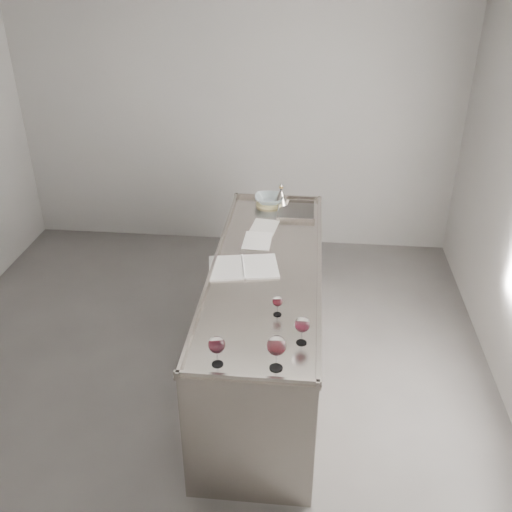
# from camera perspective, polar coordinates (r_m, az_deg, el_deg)

# --- Properties ---
(room_shell) EXTENTS (4.54, 5.04, 2.84)m
(room_shell) POSITION_cam_1_polar(r_m,az_deg,el_deg) (3.58, -7.33, 3.42)
(room_shell) COLOR #4B4947
(room_shell) RESTS_ON ground
(counter) EXTENTS (0.77, 2.42, 0.97)m
(counter) POSITION_cam_1_polar(r_m,az_deg,el_deg) (4.24, 0.98, -6.45)
(counter) COLOR gray
(counter) RESTS_ON ground
(wine_glass_left) EXTENTS (0.09, 0.09, 0.18)m
(wine_glass_left) POSITION_cam_1_polar(r_m,az_deg,el_deg) (3.04, -3.95, -8.92)
(wine_glass_left) COLOR white
(wine_glass_left) RESTS_ON counter
(wine_glass_middle) EXTENTS (0.10, 0.10, 0.21)m
(wine_glass_middle) POSITION_cam_1_polar(r_m,az_deg,el_deg) (3.00, 2.06, -9.01)
(wine_glass_middle) COLOR white
(wine_glass_middle) RESTS_ON counter
(wine_glass_right) EXTENTS (0.09, 0.09, 0.17)m
(wine_glass_right) POSITION_cam_1_polar(r_m,az_deg,el_deg) (3.20, 4.65, -6.91)
(wine_glass_right) COLOR white
(wine_glass_right) RESTS_ON counter
(wine_glass_small) EXTENTS (0.06, 0.06, 0.13)m
(wine_glass_small) POSITION_cam_1_polar(r_m,az_deg,el_deg) (3.43, 2.17, -4.61)
(wine_glass_small) COLOR white
(wine_glass_small) RESTS_ON counter
(notebook) EXTENTS (0.53, 0.41, 0.02)m
(notebook) POSITION_cam_1_polar(r_m,az_deg,el_deg) (3.96, -1.27, -1.10)
(notebook) COLOR white
(notebook) RESTS_ON counter
(loose_paper_top) EXTENTS (0.24, 0.31, 0.00)m
(loose_paper_top) POSITION_cam_1_polar(r_m,az_deg,el_deg) (4.52, 0.82, 2.92)
(loose_paper_top) COLOR silver
(loose_paper_top) RESTS_ON counter
(loose_paper_under) EXTENTS (0.21, 0.30, 0.00)m
(loose_paper_under) POSITION_cam_1_polar(r_m,az_deg,el_deg) (4.31, 0.14, 1.56)
(loose_paper_under) COLOR white
(loose_paper_under) RESTS_ON counter
(trivet) EXTENTS (0.27, 0.27, 0.02)m
(trivet) POSITION_cam_1_polar(r_m,az_deg,el_deg) (4.92, 1.32, 5.27)
(trivet) COLOR #D5C889
(trivet) RESTS_ON counter
(ceramic_bowl) EXTENTS (0.26, 0.26, 0.06)m
(ceramic_bowl) POSITION_cam_1_polar(r_m,az_deg,el_deg) (4.90, 1.33, 5.70)
(ceramic_bowl) COLOR #8FA1A6
(ceramic_bowl) RESTS_ON trivet
(wine_funnel) EXTENTS (0.13, 0.13, 0.20)m
(wine_funnel) POSITION_cam_1_polar(r_m,az_deg,el_deg) (4.92, 2.52, 5.90)
(wine_funnel) COLOR #A8A096
(wine_funnel) RESTS_ON counter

